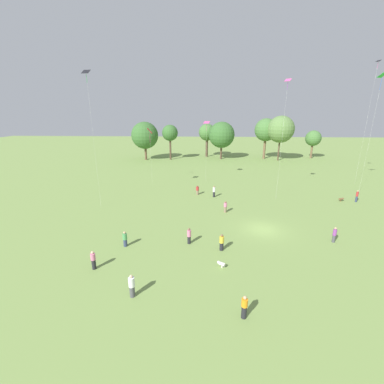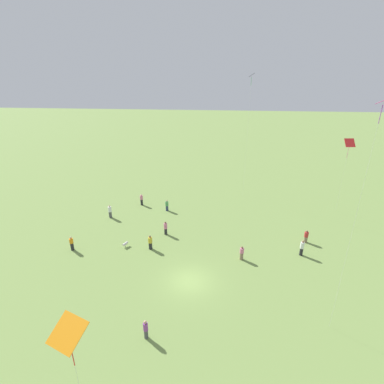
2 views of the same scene
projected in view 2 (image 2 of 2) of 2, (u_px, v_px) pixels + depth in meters
name	position (u px, v px, depth m)	size (l,w,h in m)	color
ground_plane	(190.00, 281.00, 29.29)	(240.00, 240.00, 0.00)	#7A994C
person_0	(306.00, 237.00, 35.42)	(0.61, 0.61, 1.60)	#847056
person_1	(72.00, 244.00, 33.90)	(0.55, 0.55, 1.73)	#232328
person_2	(142.00, 200.00, 44.89)	(0.45, 0.45, 1.75)	#232328
person_3	(166.00, 228.00, 37.05)	(0.45, 0.45, 1.77)	#232328
person_4	(167.00, 206.00, 43.15)	(0.57, 0.57, 1.66)	#333D5B
person_6	(150.00, 242.00, 34.10)	(0.62, 0.62, 1.75)	#232328
person_7	(302.00, 248.00, 32.94)	(0.59, 0.59, 1.88)	#232328
person_8	(110.00, 211.00, 41.14)	(0.65, 0.65, 1.88)	#4C4C51
person_9	(146.00, 329.00, 22.89)	(0.46, 0.46, 1.73)	#4C4C51
person_10	(242.00, 253.00, 32.29)	(0.60, 0.60, 1.63)	#847056
kite_0	(251.00, 82.00, 42.36)	(1.01, 0.88, 18.45)	black
kite_2	(349.00, 144.00, 39.64)	(1.02, 1.39, 10.51)	red
kite_5	(379.00, 121.00, 17.74)	(1.08, 1.06, 17.82)	#E54C99
kite_6	(69.00, 337.00, 11.00)	(1.48, 1.57, 10.87)	orange
dog_0	(125.00, 244.00, 34.73)	(0.76, 0.60, 0.55)	silver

